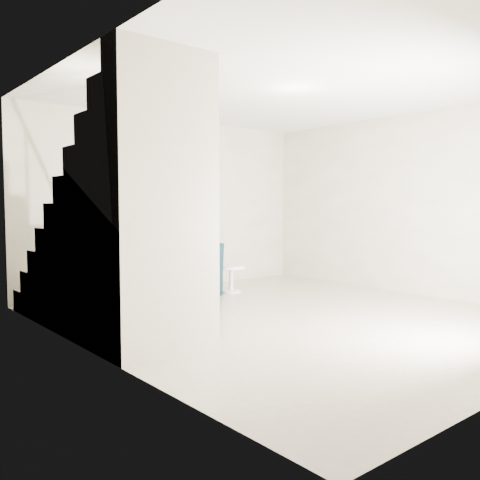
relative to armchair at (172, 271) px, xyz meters
name	(u,v)px	position (x,y,z in m)	size (l,w,h in m)	color
floor	(294,316)	(0.44, -2.02, -0.39)	(5.50, 5.50, 0.00)	gray
ceiling	(296,88)	(0.44, -2.02, 2.31)	(5.50, 5.50, 0.00)	silver
back_wall	(171,204)	(0.44, 0.73, 0.96)	(5.00, 5.00, 0.00)	#A39F85
left_wall	(93,203)	(-2.06, -2.02, 0.96)	(5.50, 5.50, 0.00)	#A39F85
right_wall	(412,204)	(2.94, -2.02, 0.96)	(5.50, 5.50, 0.00)	#A39F85
armchair	(172,271)	(0.00, 0.00, 0.00)	(1.19, 1.04, 0.77)	black
toddler	(191,269)	(-0.16, -0.73, 0.11)	(0.36, 0.23, 0.98)	#9B1005
side_table	(231,274)	(0.92, -0.21, -0.11)	(0.41, 0.41, 0.41)	white
staircase	(118,243)	(-1.56, -1.47, 0.56)	(1.02, 3.03, 3.62)	#ADA089
cushion	(163,253)	(0.00, 0.24, 0.24)	(0.45, 0.13, 0.42)	black
throw	(145,267)	(-0.47, -0.04, 0.10)	(0.05, 0.51, 0.58)	black
phone	(200,242)	(-0.05, -0.77, 0.47)	(0.02, 0.05, 0.10)	black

